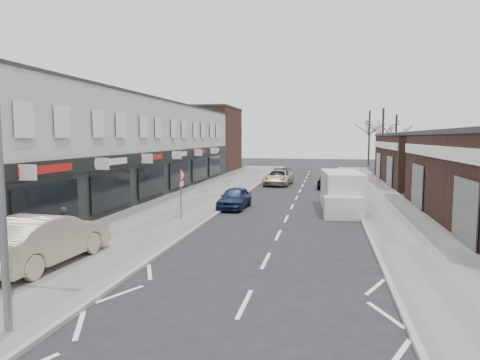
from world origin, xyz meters
The scene contains 19 objects.
ground centered at (0.00, 0.00, 0.00)m, with size 160.00×160.00×0.00m, color black.
pavement_left centered at (-6.75, 22.00, 0.06)m, with size 5.50×64.00×0.12m, color slate.
pavement_right centered at (5.75, 22.00, 0.06)m, with size 3.50×64.00×0.12m, color slate.
shop_terrace_left centered at (-13.50, 19.50, 3.55)m, with size 8.00×41.00×7.10m, color beige.
brick_block_far centered at (-13.50, 45.00, 4.00)m, with size 8.00×10.00×8.00m, color #492F1F.
right_unit_far centered at (12.50, 34.00, 2.25)m, with size 10.00×16.00×4.50m, color #382019.
tree_far_a centered at (9.00, 48.00, 0.00)m, with size 3.60×3.60×8.00m, color #382D26, non-canonical shape.
tree_far_b centered at (11.50, 54.00, 0.00)m, with size 3.60×3.60×7.50m, color #382D26, non-canonical shape.
tree_far_c centered at (8.50, 60.00, 0.00)m, with size 3.60×3.60×8.50m, color #382D26, non-canonical shape.
street_lamp centered at (-4.53, -0.80, 4.62)m, with size 2.23×0.22×8.00m.
warning_sign centered at (-5.16, 12.00, 2.20)m, with size 0.12×0.80×2.70m.
white_van centered at (2.97, 17.09, 1.09)m, with size 2.52×6.08×2.30m.
sedan_on_pavement centered at (-7.07, 3.80, 0.96)m, with size 1.79×5.12×1.69m, color #B0A38C.
pedestrian centered at (-7.73, 5.81, 0.91)m, with size 0.58×0.38×1.58m, color black.
parked_car_left_a centered at (-3.40, 16.66, 0.65)m, with size 1.53×3.81×1.30m, color #142141.
parked_car_left_b centered at (-2.20, 30.41, 0.70)m, with size 1.95×4.80×1.39m, color black.
parked_car_left_c centered at (-2.20, 30.11, 0.68)m, with size 2.27×4.92×1.37m, color beige.
parked_car_right_a centered at (3.22, 21.95, 0.77)m, with size 1.63×4.68×1.54m, color silver.
parked_car_right_b centered at (2.27, 28.39, 0.68)m, with size 1.61×4.00×1.36m, color black.
Camera 1 is at (2.00, -8.56, 4.31)m, focal length 32.00 mm.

